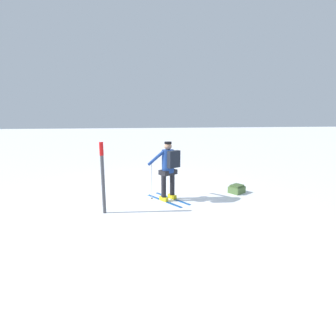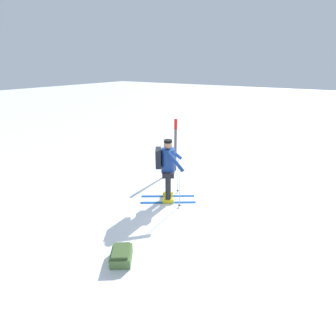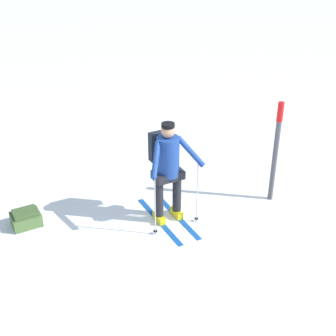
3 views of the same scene
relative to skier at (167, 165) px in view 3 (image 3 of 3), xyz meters
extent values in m
plane|color=white|center=(-0.59, 0.77, -1.05)|extent=(80.00, 80.00, 0.00)
cube|color=#144C9E|center=(-0.16, -0.07, -1.04)|extent=(0.93, 1.35, 0.01)
cube|color=yellow|center=(-0.16, -0.07, -0.98)|extent=(0.26, 0.31, 0.12)
cylinder|color=black|center=(-0.16, -0.07, -0.55)|extent=(0.15, 0.15, 0.74)
cube|color=#144C9E|center=(0.13, 0.11, -1.04)|extent=(0.93, 1.35, 0.01)
cube|color=yellow|center=(0.13, 0.11, -0.98)|extent=(0.26, 0.31, 0.12)
cylinder|color=black|center=(0.13, 0.11, -0.55)|extent=(0.15, 0.15, 0.74)
cube|color=black|center=(-0.01, 0.02, -0.18)|extent=(0.58, 0.53, 0.14)
cylinder|color=navy|center=(-0.01, 0.02, 0.16)|extent=(0.37, 0.37, 0.67)
sphere|color=tan|center=(-0.01, 0.02, 0.61)|extent=(0.23, 0.23, 0.23)
cylinder|color=black|center=(-0.01, 0.02, 0.71)|extent=(0.21, 0.21, 0.06)
cube|color=black|center=(0.13, -0.19, 0.25)|extent=(0.41, 0.34, 0.49)
cylinder|color=#B2B7BC|center=(-0.50, 0.06, -0.45)|extent=(0.02, 0.02, 1.18)
cylinder|color=black|center=(-0.50, 0.06, -0.99)|extent=(0.07, 0.07, 0.01)
cylinder|color=navy|center=(-0.37, 0.01, 0.26)|extent=(0.52, 0.27, 0.48)
cylinder|color=#B2B7BC|center=(0.15, 0.48, -0.45)|extent=(0.02, 0.02, 1.18)
cylinder|color=black|center=(0.15, 0.48, -0.99)|extent=(0.07, 0.07, 0.01)
cylinder|color=navy|center=(0.14, 0.35, 0.26)|extent=(0.11, 0.52, 0.48)
cube|color=#4C6B38|center=(2.36, 0.43, -0.94)|extent=(0.61, 0.59, 0.22)
cube|color=#415B2F|center=(2.36, 0.43, -0.80)|extent=(0.50, 0.48, 0.06)
cylinder|color=#4C4C51|center=(-1.83, -0.82, -0.10)|extent=(0.09, 0.09, 1.89)
cylinder|color=red|center=(-1.83, -0.82, 0.67)|extent=(0.10, 0.10, 0.34)
camera|label=1|loc=(-1.03, -7.58, 1.55)|focal=28.00mm
camera|label=2|loc=(4.65, 2.96, 2.46)|focal=24.00mm
camera|label=3|loc=(-0.67, 6.71, 3.56)|focal=50.00mm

